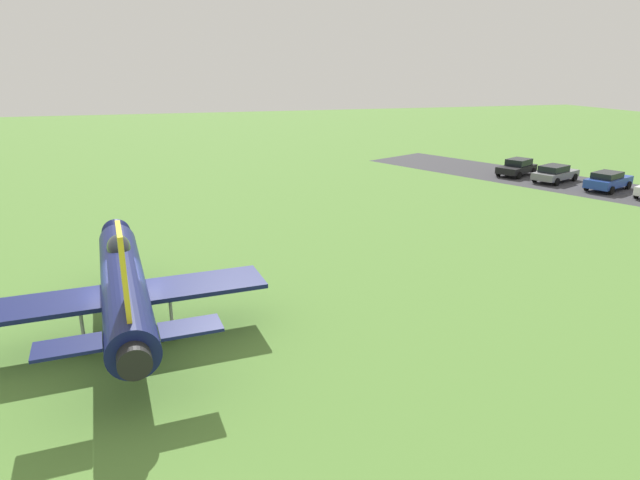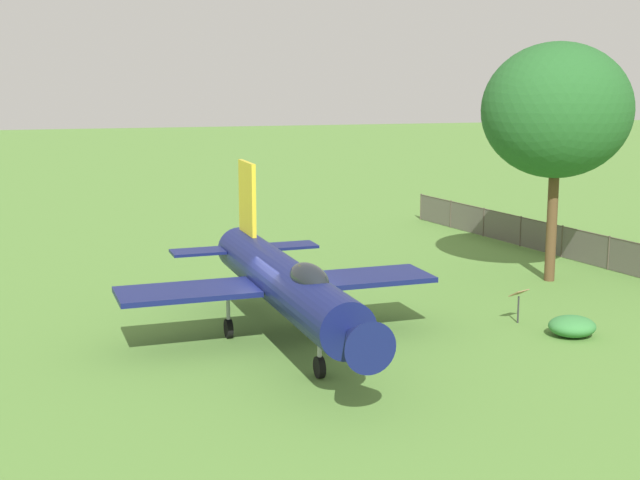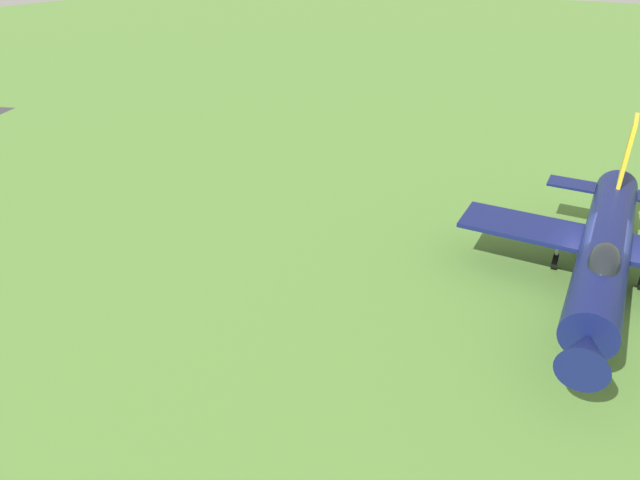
{
  "view_description": "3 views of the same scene",
  "coord_description": "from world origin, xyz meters",
  "px_view_note": "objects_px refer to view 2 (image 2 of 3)",
  "views": [
    {
      "loc": [
        -1.69,
        19.75,
        9.42
      ],
      "look_at": [
        -8.6,
        -4.37,
        1.5
      ],
      "focal_mm": 31.18,
      "sensor_mm": 36.0,
      "label": 1
    },
    {
      "loc": [
        -5.29,
        -26.38,
        8.36
      ],
      "look_at": [
        1.41,
        1.12,
        2.94
      ],
      "focal_mm": 51.47,
      "sensor_mm": 36.0,
      "label": 2
    },
    {
      "loc": [
        1.15,
        -18.96,
        11.15
      ],
      "look_at": [
        -8.6,
        -4.37,
        1.5
      ],
      "focal_mm": 31.58,
      "sensor_mm": 36.0,
      "label": 3
    }
  ],
  "objects_px": {
    "shade_tree": "(557,111)",
    "display_jet": "(287,283)",
    "shrub_near_fence": "(572,326)",
    "info_plaque": "(519,298)"
  },
  "relations": [
    {
      "from": "display_jet",
      "to": "shrub_near_fence",
      "type": "height_order",
      "value": "display_jet"
    },
    {
      "from": "shade_tree",
      "to": "info_plaque",
      "type": "relative_size",
      "value": 8.09
    },
    {
      "from": "shade_tree",
      "to": "shrub_near_fence",
      "type": "height_order",
      "value": "shade_tree"
    },
    {
      "from": "display_jet",
      "to": "info_plaque",
      "type": "relative_size",
      "value": 11.45
    },
    {
      "from": "display_jet",
      "to": "info_plaque",
      "type": "bearing_deg",
      "value": 89.78
    },
    {
      "from": "shade_tree",
      "to": "info_plaque",
      "type": "distance_m",
      "value": 8.74
    },
    {
      "from": "shrub_near_fence",
      "to": "shade_tree",
      "type": "bearing_deg",
      "value": 67.67
    },
    {
      "from": "shade_tree",
      "to": "display_jet",
      "type": "bearing_deg",
      "value": -153.03
    },
    {
      "from": "shrub_near_fence",
      "to": "info_plaque",
      "type": "xyz_separation_m",
      "value": [
        -0.98,
        1.79,
        0.53
      ]
    },
    {
      "from": "shade_tree",
      "to": "info_plaque",
      "type": "bearing_deg",
      "value": -126.32
    }
  ]
}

